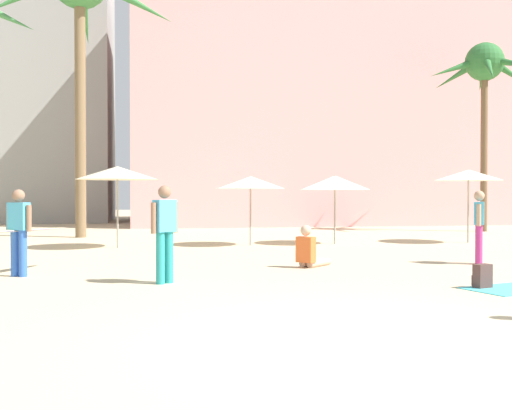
% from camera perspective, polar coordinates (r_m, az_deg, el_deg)
% --- Properties ---
extents(ground, '(120.00, 120.00, 0.00)m').
position_cam_1_polar(ground, '(7.01, 10.77, -12.41)').
color(ground, '#C6B28C').
extents(hotel_pink, '(20.41, 11.77, 12.42)m').
position_cam_1_polar(hotel_pink, '(36.67, 4.87, 8.17)').
color(hotel_pink, pink).
rests_on(hotel_pink, ground).
extents(palm_tree_far_left, '(5.09, 4.76, 8.29)m').
position_cam_1_polar(palm_tree_far_left, '(29.17, 20.56, 11.53)').
color(palm_tree_far_left, brown).
rests_on(palm_tree_far_left, ground).
extents(cafe_umbrella_0, '(2.27, 2.27, 2.24)m').
position_cam_1_polar(cafe_umbrella_0, '(20.16, 7.37, 2.07)').
color(cafe_umbrella_0, gray).
rests_on(cafe_umbrella_0, ground).
extents(cafe_umbrella_1, '(2.24, 2.24, 2.46)m').
position_cam_1_polar(cafe_umbrella_1, '(21.73, 19.22, 2.64)').
color(cafe_umbrella_1, gray).
rests_on(cafe_umbrella_1, ground).
extents(cafe_umbrella_2, '(2.49, 2.49, 2.48)m').
position_cam_1_polar(cafe_umbrella_2, '(18.97, -12.81, 2.93)').
color(cafe_umbrella_2, gray).
rests_on(cafe_umbrella_2, ground).
extents(cafe_umbrella_3, '(2.20, 2.20, 2.21)m').
position_cam_1_polar(cafe_umbrella_3, '(19.41, -0.52, 2.11)').
color(cafe_umbrella_3, gray).
rests_on(cafe_umbrella_3, ground).
extents(backpack, '(0.34, 0.30, 0.42)m').
position_cam_1_polar(backpack, '(11.31, 20.35, -6.29)').
color(backpack, '#513531').
rests_on(backpack, ground).
extents(person_near_left, '(0.93, 0.89, 0.95)m').
position_cam_1_polar(person_near_left, '(13.72, 5.02, -4.41)').
color(person_near_left, '#D1A889').
rests_on(person_near_left, ground).
extents(person_mid_left, '(1.71, 2.77, 1.73)m').
position_cam_1_polar(person_mid_left, '(13.04, -21.18, -2.13)').
color(person_mid_left, blue).
rests_on(person_mid_left, ground).
extents(person_far_right, '(0.54, 0.44, 1.79)m').
position_cam_1_polar(person_far_right, '(11.23, -8.53, -2.28)').
color(person_far_right, teal).
rests_on(person_far_right, ground).
extents(person_mid_right, '(0.40, 0.56, 1.71)m').
position_cam_1_polar(person_mid_right, '(15.14, 20.10, -1.66)').
color(person_mid_right, '#B7337F').
rests_on(person_mid_right, ground).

